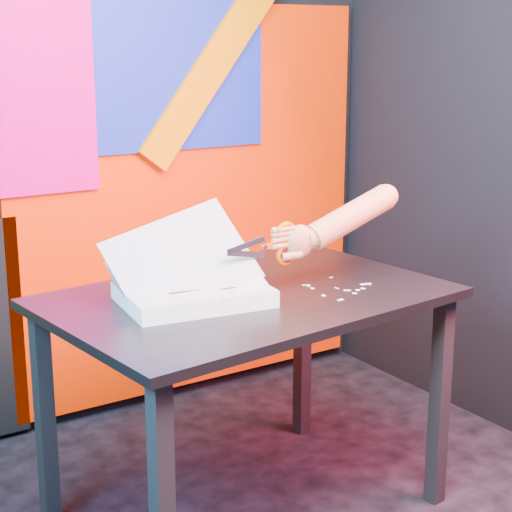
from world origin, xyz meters
TOP-DOWN VIEW (x-y plane):
  - room at (0.00, 0.00)m, footprint 3.01×3.01m
  - backdrop at (0.06, 1.46)m, footprint 2.88×0.05m
  - work_table at (0.31, 0.52)m, footprint 1.26×0.90m
  - printout_stack at (0.12, 0.52)m, footprint 0.47×0.36m
  - scissors at (0.41, 0.48)m, footprint 0.25×0.02m
  - hand_forearm at (0.64, 0.48)m, footprint 0.48×0.09m
  - paper_clippings at (0.58, 0.39)m, footprint 0.22×0.22m

SIDE VIEW (x-z plane):
  - work_table at x=0.31m, z-range 0.28..1.03m
  - paper_clippings at x=0.58m, z-range 0.75..0.75m
  - printout_stack at x=0.12m, z-range 0.62..0.94m
  - scissors at x=0.41m, z-range 0.83..0.97m
  - hand_forearm at x=0.64m, z-range 0.85..1.05m
  - backdrop at x=0.06m, z-range -0.08..2.00m
  - room at x=0.00m, z-range 0.00..2.71m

